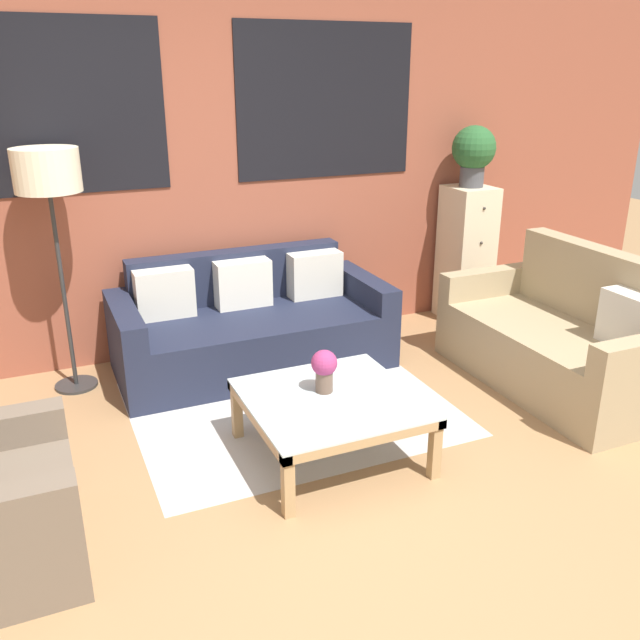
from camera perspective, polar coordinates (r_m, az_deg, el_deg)
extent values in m
plane|color=#9E754C|center=(3.38, 2.48, -16.70)|extent=(16.00, 16.00, 0.00)
cube|color=brown|center=(5.03, -9.87, 12.94)|extent=(8.40, 0.08, 2.80)
cube|color=black|center=(4.81, -21.51, 16.32)|extent=(1.40, 0.01, 1.10)
cube|color=black|center=(5.26, 0.54, 17.93)|extent=(1.40, 0.01, 1.10)
cube|color=#BCB7B2|center=(4.36, -2.47, -7.40)|extent=(1.94, 1.61, 0.00)
cube|color=#1E2338|center=(4.81, -5.31, -2.07)|extent=(1.59, 0.72, 0.40)
cube|color=#1E2338|center=(5.13, -6.96, 1.63)|extent=(1.59, 0.16, 0.78)
cube|color=#1E2338|center=(4.67, -15.91, -2.31)|extent=(0.16, 0.88, 0.58)
cube|color=#1E2338|center=(5.16, 3.62, 0.67)|extent=(0.16, 0.88, 0.58)
cube|color=beige|center=(4.80, -12.96, 2.18)|extent=(0.40, 0.16, 0.34)
cube|color=silver|center=(4.93, -6.50, 3.05)|extent=(0.40, 0.16, 0.34)
cube|color=beige|center=(5.12, -0.43, 3.84)|extent=(0.40, 0.16, 0.34)
cube|color=tan|center=(4.79, 18.25, -3.05)|extent=(0.64, 1.34, 0.42)
cube|color=tan|center=(4.97, 22.04, 0.42)|extent=(0.16, 1.34, 0.92)
cube|color=tan|center=(5.32, 13.84, 0.95)|extent=(0.80, 0.14, 0.62)
cube|color=beige|center=(4.53, 24.77, -0.12)|extent=(0.16, 0.40, 0.34)
cube|color=#6B5B4C|center=(3.34, -25.25, -15.25)|extent=(0.64, 0.53, 0.40)
cube|color=silver|center=(3.70, 0.91, -6.60)|extent=(0.90, 0.90, 0.01)
cube|color=tan|center=(3.38, 3.95, -10.07)|extent=(0.90, 0.05, 0.05)
cube|color=tan|center=(4.06, -1.59, -4.47)|extent=(0.90, 0.05, 0.05)
cube|color=tan|center=(3.57, -5.36, -8.26)|extent=(0.05, 0.90, 0.05)
cube|color=tan|center=(3.89, 6.64, -5.81)|extent=(0.05, 0.90, 0.05)
cube|color=tan|center=(3.32, -2.72, -13.68)|extent=(0.06, 0.05, 0.35)
cube|color=tan|center=(3.65, 9.65, -10.57)|extent=(0.05, 0.05, 0.35)
cube|color=tan|center=(4.00, -7.02, -7.48)|extent=(0.06, 0.05, 0.35)
cube|color=tan|center=(4.27, 3.64, -5.42)|extent=(0.05, 0.05, 0.35)
cylinder|color=#2D2D2D|center=(4.92, -19.81, -5.16)|extent=(0.28, 0.28, 0.02)
cylinder|color=#2D2D2D|center=(4.68, -20.78, 2.16)|extent=(0.03, 0.03, 1.30)
cylinder|color=beige|center=(4.52, -22.05, 11.63)|extent=(0.40, 0.40, 0.27)
cube|color=beige|center=(5.85, 12.17, 5.46)|extent=(0.35, 0.39, 1.13)
sphere|color=#38332D|center=(5.60, 13.68, 9.12)|extent=(0.02, 0.02, 0.02)
sphere|color=#38332D|center=(5.66, 13.44, 6.33)|extent=(0.02, 0.02, 0.02)
sphere|color=#38332D|center=(5.74, 13.21, 3.61)|extent=(0.02, 0.02, 0.02)
sphere|color=#38332D|center=(5.82, 12.99, 0.96)|extent=(0.02, 0.02, 0.02)
cylinder|color=#47474C|center=(5.72, 12.65, 11.69)|extent=(0.19, 0.19, 0.16)
sphere|color=#285B2D|center=(5.69, 12.84, 13.96)|extent=(0.35, 0.35, 0.35)
cylinder|color=brown|center=(3.73, 0.35, -5.19)|extent=(0.10, 0.10, 0.12)
sphere|color=#9E3366|center=(3.68, 0.36, -3.63)|extent=(0.14, 0.14, 0.14)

